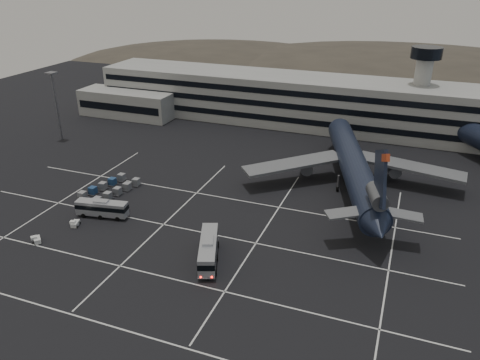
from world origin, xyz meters
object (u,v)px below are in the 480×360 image
(trijet_main, at_px, (354,166))
(bus_far, at_px, (102,208))
(bus_near, at_px, (208,249))
(uld_cluster, at_px, (110,189))
(tug_a, at_px, (75,224))

(trijet_main, distance_m, bus_far, 51.45)
(bus_near, bearing_deg, uld_cluster, 131.64)
(trijet_main, height_order, bus_far, trijet_main)
(trijet_main, distance_m, bus_near, 39.45)
(uld_cluster, bearing_deg, bus_far, -62.48)
(bus_far, relative_size, tug_a, 4.58)
(bus_far, height_order, uld_cluster, bus_far)
(tug_a, bearing_deg, bus_near, -20.21)
(trijet_main, distance_m, tug_a, 56.43)
(bus_near, distance_m, uld_cluster, 33.45)
(trijet_main, relative_size, bus_far, 5.58)
(bus_far, distance_m, tug_a, 5.62)
(trijet_main, xyz_separation_m, bus_far, (-42.28, -29.13, -3.34))
(bus_near, relative_size, uld_cluster, 0.85)
(bus_near, bearing_deg, trijet_main, 42.71)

